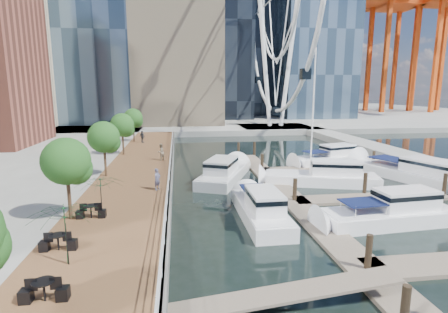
% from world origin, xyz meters
% --- Properties ---
extents(ground, '(520.00, 520.00, 0.00)m').
position_xyz_m(ground, '(0.00, 0.00, 0.00)').
color(ground, black).
rests_on(ground, ground).
extents(boardwalk, '(6.00, 60.00, 1.00)m').
position_xyz_m(boardwalk, '(-9.00, 15.00, 0.50)').
color(boardwalk, brown).
rests_on(boardwalk, ground).
extents(seawall, '(0.25, 60.00, 1.00)m').
position_xyz_m(seawall, '(-6.00, 15.00, 0.50)').
color(seawall, '#595954').
rests_on(seawall, ground).
extents(land_far, '(200.00, 114.00, 1.00)m').
position_xyz_m(land_far, '(0.00, 102.00, 0.50)').
color(land_far, gray).
rests_on(land_far, ground).
extents(breakwater, '(4.00, 60.00, 1.00)m').
position_xyz_m(breakwater, '(20.00, 20.00, 0.50)').
color(breakwater, gray).
rests_on(breakwater, ground).
extents(pier, '(14.00, 12.00, 1.00)m').
position_xyz_m(pier, '(14.00, 52.00, 0.50)').
color(pier, gray).
rests_on(pier, ground).
extents(railing, '(0.10, 60.00, 1.05)m').
position_xyz_m(railing, '(-6.10, 15.00, 1.52)').
color(railing, white).
rests_on(railing, boardwalk).
extents(floating_docks, '(16.00, 34.00, 2.60)m').
position_xyz_m(floating_docks, '(7.97, 9.98, 0.49)').
color(floating_docks, '#6D6051').
rests_on(floating_docks, ground).
extents(port_cranes, '(40.00, 52.00, 38.00)m').
position_xyz_m(port_cranes, '(67.67, 95.67, 20.00)').
color(port_cranes, '#D84C14').
rests_on(port_cranes, ground).
extents(street_trees, '(2.60, 42.60, 4.60)m').
position_xyz_m(street_trees, '(-11.40, 14.00, 4.29)').
color(street_trees, '#3F2B1C').
rests_on(street_trees, ground).
extents(cafe_tables, '(2.50, 13.70, 0.74)m').
position_xyz_m(cafe_tables, '(-10.40, -2.00, 1.37)').
color(cafe_tables, black).
rests_on(cafe_tables, ground).
extents(yacht_foreground, '(9.48, 3.20, 2.15)m').
position_xyz_m(yacht_foreground, '(7.39, 3.19, 0.00)').
color(yacht_foreground, white).
rests_on(yacht_foreground, ground).
extents(pedestrian_near, '(0.64, 0.69, 1.58)m').
position_xyz_m(pedestrian_near, '(-6.89, 9.25, 1.79)').
color(pedestrian_near, '#52526D').
rests_on(pedestrian_near, boardwalk).
extents(pedestrian_mid, '(1.04, 1.06, 1.72)m').
position_xyz_m(pedestrian_mid, '(-7.12, 20.14, 1.86)').
color(pedestrian_mid, gray).
rests_on(pedestrian_mid, boardwalk).
extents(pedestrian_far, '(0.97, 0.96, 1.65)m').
position_xyz_m(pedestrian_far, '(-10.14, 32.80, 1.82)').
color(pedestrian_far, '#353A43').
rests_on(pedestrian_far, boardwalk).
extents(moored_yachts, '(24.73, 33.75, 11.50)m').
position_xyz_m(moored_yachts, '(7.87, 11.51, 0.00)').
color(moored_yachts, white).
rests_on(moored_yachts, ground).
extents(cafe_seating, '(4.21, 17.81, 2.64)m').
position_xyz_m(cafe_seating, '(-10.04, -3.35, 2.28)').
color(cafe_seating, '#0D3217').
rests_on(cafe_seating, ground).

